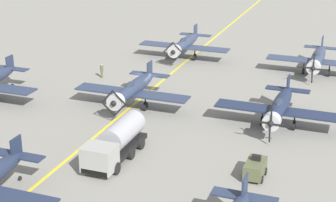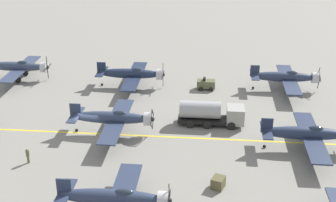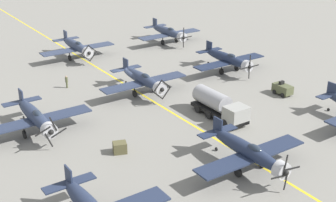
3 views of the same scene
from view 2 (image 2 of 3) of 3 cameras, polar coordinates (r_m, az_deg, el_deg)
ground_plane at (r=56.17m, az=-9.58°, el=-3.91°), size 400.00×400.00×0.00m
taxiway_stripe at (r=56.17m, az=-9.58°, el=-3.90°), size 0.30×160.00×0.01m
airplane_near_left at (r=74.69m, az=-17.79°, el=4.00°), size 12.00×9.98×3.80m
airplane_mid_right at (r=41.07m, az=-6.35°, el=-11.67°), size 12.00×9.98×3.71m
airplane_far_center at (r=53.22m, az=16.72°, el=-3.83°), size 12.00×9.98×3.79m
airplane_mid_left at (r=68.39m, az=-4.40°, el=3.32°), size 12.00×9.98×3.80m
airplane_mid_center at (r=54.88m, az=-6.65°, el=-2.06°), size 12.00×9.98×3.65m
airplane_far_left at (r=69.04m, az=14.21°, el=2.84°), size 12.00×9.98×3.65m
fuel_tanker at (r=57.11m, az=5.30°, el=-1.49°), size 2.68×8.00×2.98m
tow_tractor at (r=67.96m, az=4.65°, el=2.07°), size 1.57×2.60×1.79m
ground_crew_walking at (r=51.23m, az=-16.73°, el=-6.32°), size 0.38×0.38×1.73m
supply_crate_by_tanker at (r=45.67m, az=6.14°, el=-9.85°), size 1.64×1.51×1.12m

